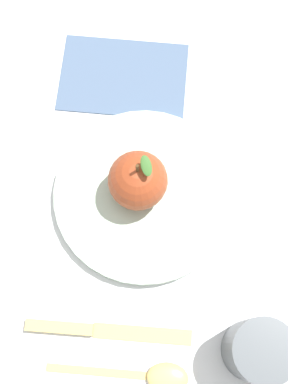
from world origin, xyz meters
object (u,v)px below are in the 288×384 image
Objects in this scene: cup at (259,351)px; knife at (93,330)px; dinner_plate at (144,194)px; apple at (138,180)px; spoon at (152,376)px; linen_napkin at (123,76)px.

knife is (-0.18, 0.05, -0.04)m from cup.
dinner_plate is 0.04m from apple.
knife is 1.18× the size of spoon.
linen_napkin is at bearing 87.90° from apple.
dinner_plate is 1.31× the size of linen_napkin.
cup is at bearing -76.24° from linen_napkin.
cup reaches higher than spoon.
linen_napkin is at bearing 90.10° from dinner_plate.
apple is 0.45× the size of knife.
apple is at bearing 115.13° from cup.
spoon is at bearing -45.80° from knife.
apple reaches higher than linen_napkin.
cup is 0.48× the size of spoon.
apple reaches higher than knife.
cup is 0.19m from knife.
dinner_plate reaches higher than linen_napkin.
dinner_plate reaches higher than spoon.
dinner_plate is at bearing -41.59° from apple.
apple is 0.53× the size of spoon.
dinner_plate is 2.85× the size of cup.
spoon reaches higher than knife.
cup is at bearing -64.87° from apple.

